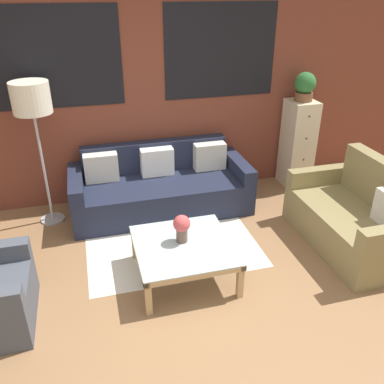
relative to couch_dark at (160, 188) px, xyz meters
name	(u,v)px	position (x,y,z in m)	size (l,w,h in m)	color
ground_plane	(199,317)	(-0.06, -1.95, -0.28)	(16.00, 16.00, 0.00)	#8E6642
wall_back_brick	(144,88)	(-0.06, 0.49, 1.12)	(8.40, 0.09, 2.80)	brown
rug	(170,241)	(-0.05, -0.77, -0.28)	(1.81, 1.43, 0.00)	silver
couch_dark	(160,188)	(0.00, 0.00, 0.00)	(2.14, 0.88, 0.78)	#1E2338
settee_vintage	(355,219)	(1.84, -1.33, 0.03)	(0.80, 1.46, 0.92)	olive
coffee_table	(184,249)	(-0.05, -1.38, 0.03)	(0.90, 0.90, 0.37)	silver
floor_lamp	(32,103)	(-1.31, 0.05, 1.14)	(0.40, 0.40, 1.64)	#B2B2B7
drawer_cabinet	(297,144)	(1.95, 0.21, 0.31)	(0.35, 0.42, 1.18)	beige
potted_plant	(305,86)	(1.95, 0.21, 1.09)	(0.27, 0.27, 0.36)	brown
flower_vase	(182,227)	(-0.05, -1.32, 0.24)	(0.16, 0.16, 0.27)	brown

